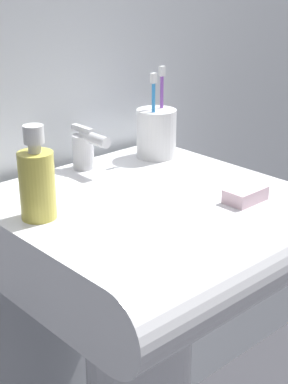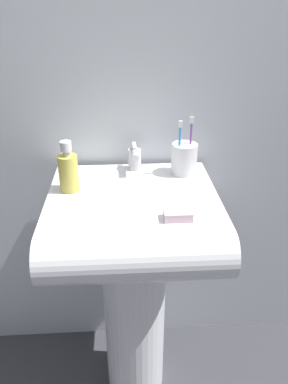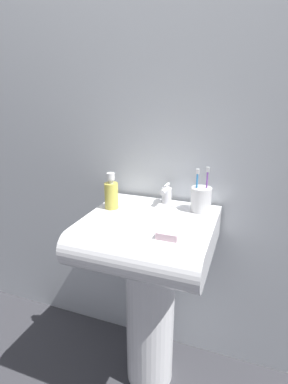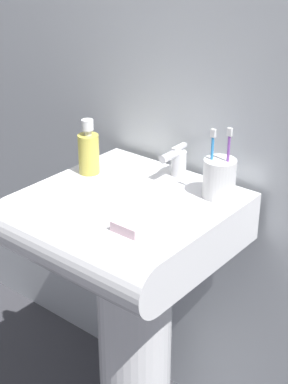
% 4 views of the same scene
% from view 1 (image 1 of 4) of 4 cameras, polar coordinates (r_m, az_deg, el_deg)
% --- Properties ---
extents(sink_basin, '(0.49, 0.49, 0.13)m').
position_cam_1_polar(sink_basin, '(1.03, 1.29, -4.33)').
color(sink_basin, white).
rests_on(sink_basin, sink_pedestal).
extents(faucet, '(0.04, 0.10, 0.08)m').
position_cam_1_polar(faucet, '(1.15, -5.69, 4.27)').
color(faucet, silver).
rests_on(faucet, sink_basin).
extents(toothbrush_cup, '(0.08, 0.08, 0.19)m').
position_cam_1_polar(toothbrush_cup, '(1.22, 1.21, 5.78)').
color(toothbrush_cup, white).
rests_on(toothbrush_cup, sink_basin).
extents(soap_bottle, '(0.06, 0.06, 0.15)m').
position_cam_1_polar(soap_bottle, '(0.93, -10.34, 1.02)').
color(soap_bottle, gold).
rests_on(soap_bottle, sink_basin).
extents(bar_soap, '(0.07, 0.04, 0.02)m').
position_cam_1_polar(bar_soap, '(1.01, 9.81, -0.27)').
color(bar_soap, silver).
rests_on(bar_soap, sink_basin).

